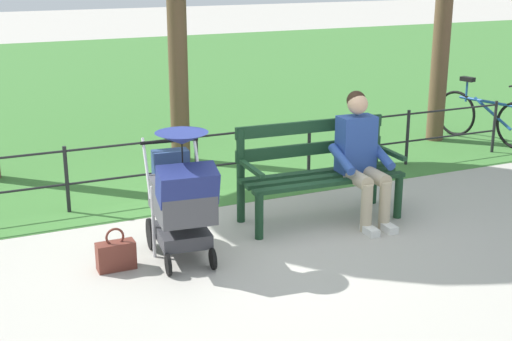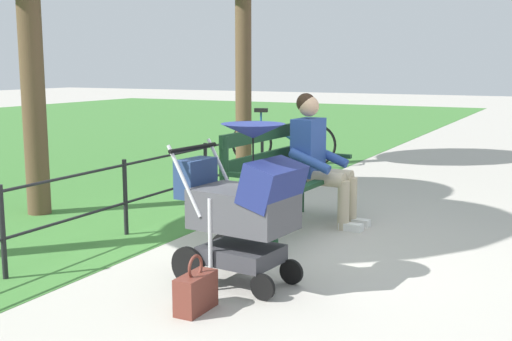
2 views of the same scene
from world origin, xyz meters
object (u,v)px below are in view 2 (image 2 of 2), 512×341
object	(u,v)px
bicycle	(283,142)
stroller	(244,203)
park_bench	(282,174)
handbag	(196,292)
person_on_bench	(318,155)

from	to	relation	value
bicycle	stroller	bearing A→B (deg)	21.99
park_bench	bicycle	size ratio (longest dim) A/B	1.00
park_bench	handbag	size ratio (longest dim) A/B	4.39
handbag	stroller	bearing A→B (deg)	176.13
park_bench	stroller	xyz separation A→B (m)	(1.56, 0.43, 0.07)
person_on_bench	bicycle	size ratio (longest dim) A/B	0.79
park_bench	stroller	world-z (taller)	stroller
person_on_bench	handbag	distance (m)	2.56
person_on_bench	stroller	world-z (taller)	person_on_bench
person_on_bench	park_bench	bearing A→B (deg)	-31.97
stroller	bicycle	bearing A→B (deg)	-158.01
person_on_bench	handbag	size ratio (longest dim) A/B	3.45
stroller	bicycle	distance (m)	5.59
person_on_bench	bicycle	world-z (taller)	person_on_bench
park_bench	stroller	size ratio (longest dim) A/B	1.41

